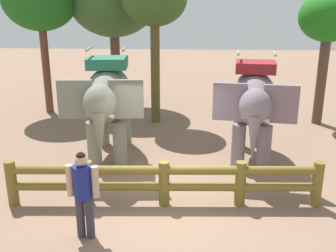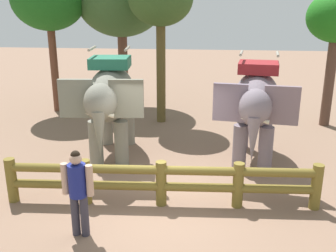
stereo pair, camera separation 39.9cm
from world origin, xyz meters
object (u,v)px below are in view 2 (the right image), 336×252
at_px(log_fence, 161,180).
at_px(elephant_center, 256,103).
at_px(tree_deep_back, 48,0).
at_px(tourist_woman_in_black, 78,187).
at_px(tree_far_right, 161,1).
at_px(elephant_near_left, 110,98).

relative_size(log_fence, elephant_center, 1.93).
xyz_separation_m(elephant_center, tree_deep_back, (-7.61, 4.76, 2.73)).
distance_m(tourist_woman_in_black, tree_far_right, 8.54).
distance_m(elephant_center, tree_deep_back, 9.38).
height_order(elephant_center, tourist_woman_in_black, elephant_center).
distance_m(log_fence, tourist_woman_in_black, 2.02).
bearing_deg(elephant_near_left, tourist_woman_in_black, -85.23).
xyz_separation_m(log_fence, elephant_center, (2.31, 2.79, 1.13)).
height_order(elephant_near_left, tree_deep_back, tree_deep_back).
xyz_separation_m(elephant_center, tourist_woman_in_black, (-3.74, -4.15, -0.71)).
relative_size(log_fence, tree_far_right, 1.29).
xyz_separation_m(elephant_center, tree_far_right, (-3.08, 3.66, 2.68)).
relative_size(elephant_near_left, tree_deep_back, 0.65).
distance_m(elephant_near_left, elephant_center, 4.09).
bearing_deg(tourist_woman_in_black, log_fence, 43.50).
bearing_deg(elephant_near_left, tree_far_right, 74.78).
height_order(elephant_center, tree_deep_back, tree_deep_back).
bearing_deg(tree_far_right, elephant_near_left, -105.22).
distance_m(elephant_near_left, tree_far_right, 4.65).
bearing_deg(log_fence, tourist_woman_in_black, -136.50).
relative_size(tree_far_right, tree_deep_back, 0.96).
distance_m(elephant_near_left, tree_deep_back, 6.53).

